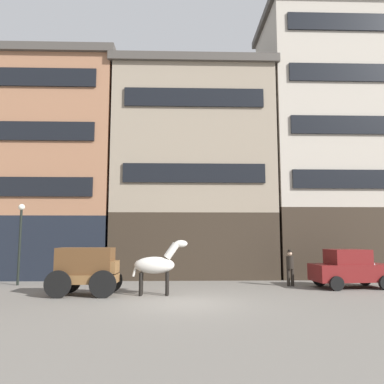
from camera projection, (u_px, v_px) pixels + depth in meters
ground_plane at (186, 303)px, 13.77m from camera, size 120.00×120.00×0.00m
building_far_left at (44, 167)px, 24.33m from camera, size 9.92×6.73×13.80m
building_center_left at (193, 172)px, 24.58m from camera, size 10.21×6.73×13.30m
building_center_right at (329, 141)px, 25.09m from camera, size 8.82×6.73×17.55m
cargo_wagon at (87, 268)px, 15.71m from camera, size 2.92×1.55×1.98m
draft_horse at (157, 265)px, 15.81m from camera, size 2.34×0.63×2.30m
sedan_dark at (350, 269)px, 17.95m from camera, size 3.83×2.13×1.83m
pedestrian_officer at (290, 266)px, 18.60m from camera, size 0.44×0.44×1.79m
streetlamp_curbside at (20, 232)px, 19.17m from camera, size 0.32×0.32×4.12m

